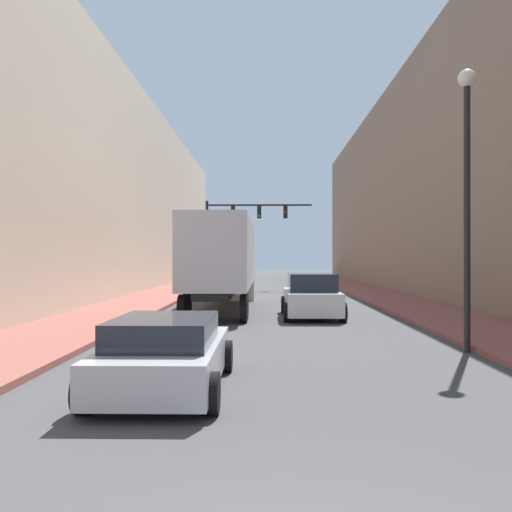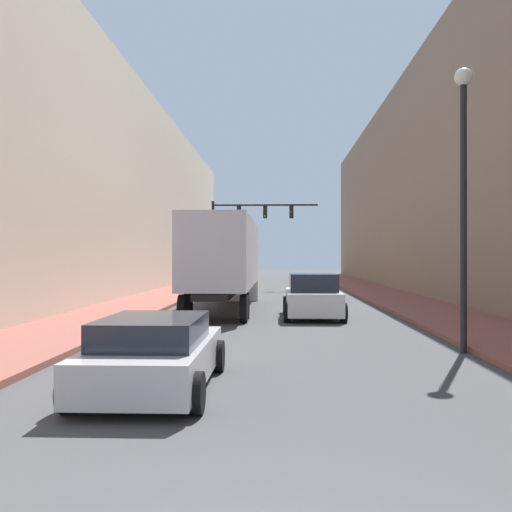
{
  "view_description": "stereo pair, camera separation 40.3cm",
  "coord_description": "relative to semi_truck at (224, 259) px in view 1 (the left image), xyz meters",
  "views": [
    {
      "loc": [
        -0.29,
        -3.31,
        2.33
      ],
      "look_at": [
        -0.66,
        16.58,
        2.36
      ],
      "focal_mm": 40.0,
      "sensor_mm": 36.0,
      "label": 1
    },
    {
      "loc": [
        0.11,
        -3.3,
        2.33
      ],
      "look_at": [
        -0.66,
        16.58,
        2.36
      ],
      "focal_mm": 40.0,
      "sensor_mm": 36.0,
      "label": 2
    }
  ],
  "objects": [
    {
      "name": "sedan_car",
      "position": [
        0.13,
        -15.59,
        -1.6
      ],
      "size": [
        2.13,
        4.45,
        1.29
      ],
      "color": "#B7B7BC",
      "rests_on": "ground"
    },
    {
      "name": "suv_car",
      "position": [
        3.62,
        -3.6,
        -1.42
      ],
      "size": [
        2.23,
        4.59,
        1.7
      ],
      "color": "silver",
      "rests_on": "ground"
    },
    {
      "name": "building_left",
      "position": [
        -9.01,
        7.77,
        4.32
      ],
      "size": [
        6.0,
        80.0,
        13.09
      ],
      "color": "beige",
      "rests_on": "ground"
    },
    {
      "name": "semi_truck",
      "position": [
        0.0,
        0.0,
        0.0
      ],
      "size": [
        2.48,
        13.39,
        3.9
      ],
      "color": "silver",
      "rests_on": "ground"
    },
    {
      "name": "street_lamp",
      "position": [
        6.79,
        -11.56,
        2.2
      ],
      "size": [
        0.44,
        0.44,
        6.91
      ],
      "color": "black",
      "rests_on": "ground"
    },
    {
      "name": "building_right",
      "position": [
        13.38,
        7.77,
        4.89
      ],
      "size": [
        6.0,
        80.0,
        14.24
      ],
      "color": "#846B56",
      "rests_on": "ground"
    },
    {
      "name": "sidewalk_right",
      "position": [
        8.66,
        7.77,
        -2.15
      ],
      "size": [
        3.44,
        80.0,
        0.15
      ],
      "color": "brown",
      "rests_on": "ground"
    },
    {
      "name": "traffic_signal_gantry",
      "position": [
        -0.3,
        15.67,
        2.38
      ],
      "size": [
        7.69,
        0.35,
        6.38
      ],
      "color": "black",
      "rests_on": "ground"
    },
    {
      "name": "sidewalk_left",
      "position": [
        -4.29,
        7.77,
        -2.15
      ],
      "size": [
        3.44,
        80.0,
        0.15
      ],
      "color": "brown",
      "rests_on": "ground"
    }
  ]
}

